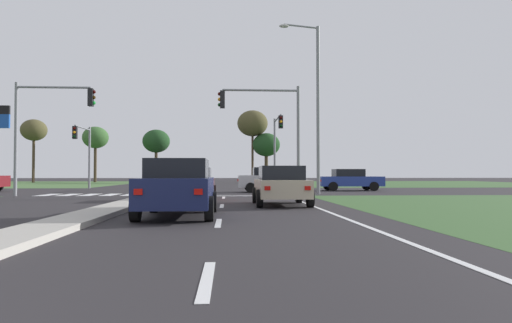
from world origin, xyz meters
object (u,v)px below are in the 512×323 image
object	(u,v)px
traffic_signal_far_left	(84,145)
car_blue_fourth	(350,180)
car_red_fifth	(194,183)
pedestrian_at_median	(189,174)
car_black_seventh	(183,177)
treeline_fifth	(266,145)
traffic_signal_near_left	(44,119)
treeline_near	(34,131)
treeline_second	(95,138)
treeline_third	(156,142)
car_navy_near	(179,187)
car_beige_third	(281,185)
traffic_signal_near_right	(270,120)
car_white_second	(177,177)
car_silver_eighth	(270,180)
treeline_fourth	(253,124)
street_lamp_second	(315,100)
traffic_signal_far_right	(277,139)

from	to	relation	value
traffic_signal_far_left	car_blue_fourth	bearing A→B (deg)	-13.41
car_red_fifth	pedestrian_at_median	bearing A→B (deg)	95.40
car_black_seventh	treeline_fifth	world-z (taller)	treeline_fifth
traffic_signal_near_left	car_black_seventh	bearing A→B (deg)	84.33
treeline_near	treeline_second	world-z (taller)	treeline_near
pedestrian_at_median	treeline_third	bearing A→B (deg)	57.05
car_navy_near	car_beige_third	bearing A→B (deg)	53.37
traffic_signal_near_left	treeline_third	distance (m)	42.31
traffic_signal_near_right	pedestrian_at_median	xyz separation A→B (m)	(-5.87, 16.90, -2.99)
traffic_signal_far_left	treeline_second	bearing A→B (deg)	104.14
car_white_second	car_silver_eighth	world-z (taller)	car_silver_eighth
treeline_near	treeline_third	bearing A→B (deg)	9.45
car_navy_near	treeline_fourth	bearing A→B (deg)	84.72
traffic_signal_far_left	treeline_third	size ratio (longest dim) A/B	0.66
car_navy_near	treeline_second	xyz separation A→B (m)	(-17.60, 54.45, 5.49)
traffic_signal_far_left	treeline_fifth	size ratio (longest dim) A/B	0.74
car_red_fifth	traffic_signal_near_left	world-z (taller)	traffic_signal_near_left
car_white_second	treeline_near	world-z (taller)	treeline_near
treeline_second	treeline_fourth	xyz separation A→B (m)	(22.28, -3.76, 1.79)
car_navy_near	treeline_near	world-z (taller)	treeline_near
car_silver_eighth	treeline_fourth	distance (m)	34.45
traffic_signal_near_left	car_beige_third	bearing A→B (deg)	-33.39
treeline_third	treeline_fifth	world-z (taller)	treeline_third
street_lamp_second	traffic_signal_far_left	bearing A→B (deg)	147.33
car_beige_third	treeline_near	xyz separation A→B (m)	(-28.57, 47.42, 6.32)
traffic_signal_near_left	traffic_signal_far_right	bearing A→B (deg)	39.82
car_black_seventh	treeline_fourth	bearing A→B (deg)	-175.52
car_white_second	traffic_signal_near_right	bearing A→B (deg)	105.78
car_silver_eighth	treeline_near	bearing A→B (deg)	-140.07
car_blue_fourth	traffic_signal_far_right	size ratio (longest dim) A/B	0.77
car_red_fifth	treeline_third	distance (m)	47.46
car_white_second	car_blue_fourth	xyz separation A→B (m)	(14.52, -22.23, 0.01)
treeline_near	treeline_fourth	distance (m)	29.91
street_lamp_second	treeline_fifth	size ratio (longest dim) A/B	1.45
car_beige_third	car_black_seventh	size ratio (longest dim) A/B	1.00
car_black_seventh	treeline_second	bearing A→B (deg)	-19.35
car_black_seventh	treeline_near	world-z (taller)	treeline_near
car_beige_third	treeline_near	bearing A→B (deg)	121.06
car_blue_fourth	traffic_signal_near_right	distance (m)	9.95
car_silver_eighth	car_white_second	bearing A→B (deg)	-160.59
traffic_signal_far_right	traffic_signal_far_left	bearing A→B (deg)	179.14
car_silver_eighth	treeline_near	size ratio (longest dim) A/B	0.49
traffic_signal_far_left	treeline_near	bearing A→B (deg)	118.64
car_navy_near	car_white_second	bearing A→B (deg)	96.26
car_navy_near	car_silver_eighth	distance (m)	17.50
car_blue_fourth	treeline_fifth	world-z (taller)	treeline_fifth
car_white_second	pedestrian_at_median	world-z (taller)	pedestrian_at_median
car_silver_eighth	traffic_signal_far_left	bearing A→B (deg)	-116.72
car_black_seventh	treeline_third	world-z (taller)	treeline_third
traffic_signal_near_left	treeline_second	xyz separation A→B (m)	(-9.09, 42.06, 2.16)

